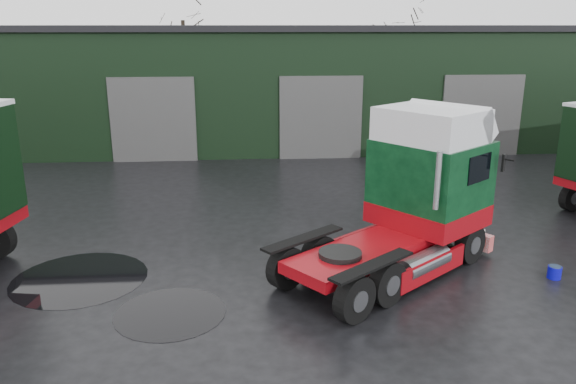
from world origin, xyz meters
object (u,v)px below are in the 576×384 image
(warehouse, at_px, (307,82))
(wash_bucket, at_px, (554,272))
(tree_back_b, at_px, (398,60))
(hero_tractor, at_px, (386,197))
(tree_back_a, at_px, (184,47))

(warehouse, relative_size, wash_bucket, 93.48)
(warehouse, relative_size, tree_back_b, 4.32)
(warehouse, bearing_deg, hero_tractor, -90.42)
(warehouse, xyz_separation_m, hero_tractor, (-0.14, -19.53, -1.02))
(tree_back_a, distance_m, tree_back_b, 16.03)
(hero_tractor, distance_m, tree_back_a, 30.67)
(tree_back_b, bearing_deg, warehouse, -128.66)
(warehouse, bearing_deg, tree_back_a, 128.66)
(tree_back_b, bearing_deg, tree_back_a, 180.00)
(tree_back_b, bearing_deg, hero_tractor, -105.41)
(warehouse, height_order, tree_back_b, tree_back_b)
(wash_bucket, relative_size, tree_back_b, 0.05)
(hero_tractor, bearing_deg, tree_back_b, 126.60)
(warehouse, distance_m, wash_bucket, 20.77)
(wash_bucket, bearing_deg, warehouse, 101.97)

